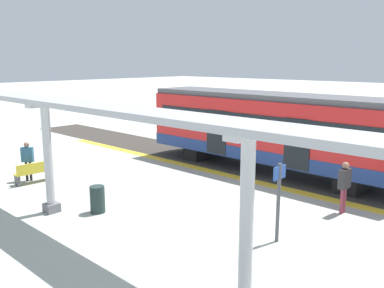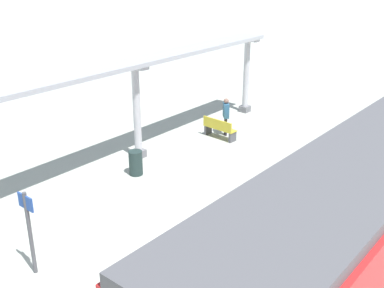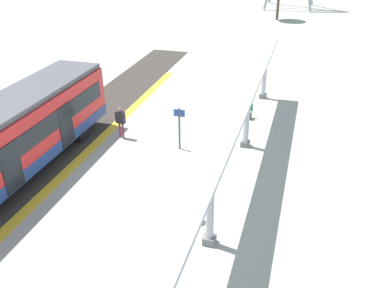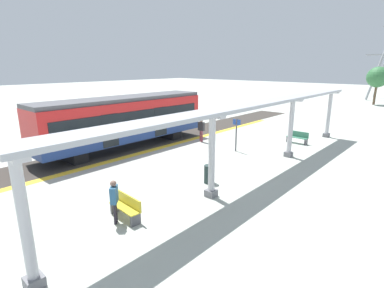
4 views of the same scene
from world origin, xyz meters
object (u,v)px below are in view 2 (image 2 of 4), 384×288
object	(u,v)px
train_near_carriage	(358,222)
passenger_by_the_benches	(226,112)
platform_info_sign	(29,225)
trash_bin	(136,163)
bench_near_end	(219,128)
canopy_pillar_second	(137,112)
canopy_pillar_nearest	(246,75)

from	to	relation	value
train_near_carriage	passenger_by_the_benches	world-z (taller)	train_near_carriage
platform_info_sign	passenger_by_the_benches	world-z (taller)	platform_info_sign
trash_bin	platform_info_sign	bearing A→B (deg)	111.06
bench_near_end	trash_bin	size ratio (longest dim) A/B	1.72
bench_near_end	passenger_by_the_benches	world-z (taller)	passenger_by_the_benches
canopy_pillar_second	train_near_carriage	bearing A→B (deg)	165.92
canopy_pillar_nearest	canopy_pillar_second	size ratio (longest dim) A/B	1.00
train_near_carriage	passenger_by_the_benches	bearing A→B (deg)	-38.04
canopy_pillar_nearest	canopy_pillar_second	world-z (taller)	same
trash_bin	passenger_by_the_benches	size ratio (longest dim) A/B	0.54
train_near_carriage	platform_info_sign	world-z (taller)	train_near_carriage
platform_info_sign	bench_near_end	bearing A→B (deg)	-79.11
bench_near_end	platform_info_sign	size ratio (longest dim) A/B	0.69
passenger_by_the_benches	canopy_pillar_nearest	bearing A→B (deg)	-70.17
canopy_pillar_second	trash_bin	world-z (taller)	canopy_pillar_second
canopy_pillar_second	platform_info_sign	size ratio (longest dim) A/B	1.62
canopy_pillar_nearest	canopy_pillar_second	distance (m)	7.23
canopy_pillar_second	bench_near_end	distance (m)	3.98
train_near_carriage	bench_near_end	bearing A→B (deg)	-35.90
canopy_pillar_second	bench_near_end	world-z (taller)	canopy_pillar_second
platform_info_sign	canopy_pillar_second	bearing A→B (deg)	-64.63
canopy_pillar_nearest	train_near_carriage	bearing A→B (deg)	134.16
bench_near_end	train_near_carriage	bearing A→B (deg)	144.10
bench_near_end	platform_info_sign	world-z (taller)	platform_info_sign
canopy_pillar_nearest	bench_near_end	xyz separation A→B (m)	(-1.17, 3.69, -1.37)
canopy_pillar_second	canopy_pillar_nearest	bearing A→B (deg)	-90.00
canopy_pillar_second	platform_info_sign	xyz separation A→B (m)	(-3.12, 6.57, -0.48)
bench_near_end	trash_bin	distance (m)	4.68
passenger_by_the_benches	train_near_carriage	bearing A→B (deg)	141.96
platform_info_sign	trash_bin	bearing A→B (deg)	-68.94
train_near_carriage	trash_bin	size ratio (longest dim) A/B	13.80
canopy_pillar_nearest	bench_near_end	distance (m)	4.10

